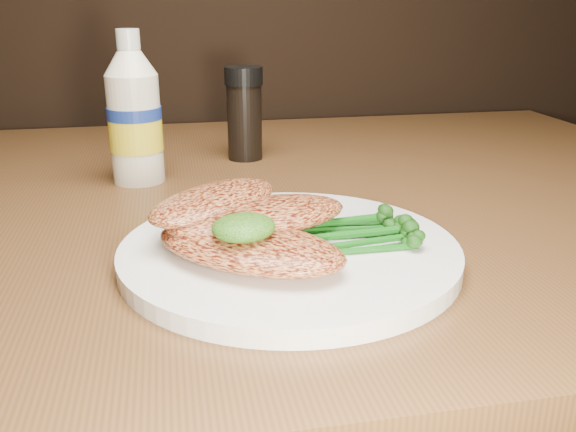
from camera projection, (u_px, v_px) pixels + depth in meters
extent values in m
cylinder|color=white|center=(289.00, 252.00, 0.50)|extent=(0.27, 0.27, 0.01)
ellipsoid|color=#CB7640|center=(249.00, 246.00, 0.46)|extent=(0.17, 0.16, 0.02)
ellipsoid|color=#CB7640|center=(259.00, 216.00, 0.50)|extent=(0.17, 0.11, 0.02)
ellipsoid|color=#CB7640|center=(214.00, 201.00, 0.52)|extent=(0.15, 0.15, 0.02)
ellipsoid|color=#113808|center=(244.00, 228.00, 0.45)|extent=(0.06, 0.06, 0.02)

